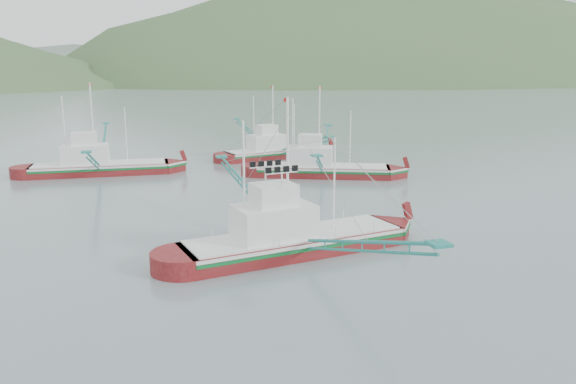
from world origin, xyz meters
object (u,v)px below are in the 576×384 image
object	(u,v)px
bg_boat_far	(275,144)
bg_boat_left	(98,161)
bg_boat_right	(322,157)
main_boat	(292,226)

from	to	relation	value
bg_boat_far	bg_boat_left	size ratio (longest dim) A/B	0.92
bg_boat_far	bg_boat_right	bearing A→B (deg)	-96.48
bg_boat_far	bg_boat_right	size ratio (longest dim) A/B	1.00
main_boat	bg_boat_right	bearing A→B (deg)	55.51
bg_boat_left	bg_boat_far	bearing A→B (deg)	16.59
bg_boat_left	bg_boat_right	world-z (taller)	bg_boat_left
main_boat	bg_boat_right	world-z (taller)	main_boat
main_boat	bg_boat_right	distance (m)	28.09
main_boat	bg_boat_left	distance (m)	37.07
bg_boat_right	main_boat	bearing A→B (deg)	-91.57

